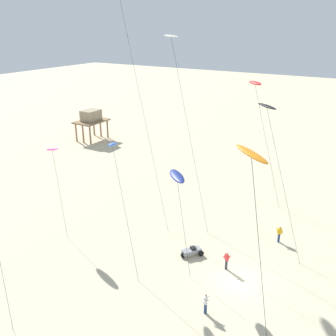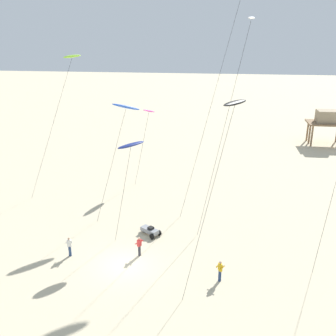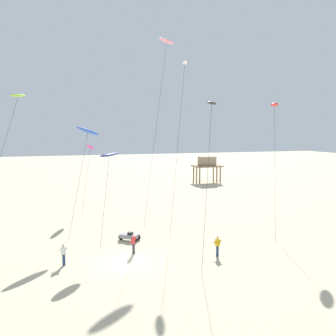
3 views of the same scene
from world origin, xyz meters
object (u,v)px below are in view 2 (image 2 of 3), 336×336
(kite_blue, at_px, (126,108))
(kite_magenta, at_px, (149,111))
(kite_white, at_px, (250,24))
(kite_flyer_middle, at_px, (220,270))
(kite_flyer_furthest, at_px, (69,246))
(beach_buggy, at_px, (150,231))
(stilt_house, at_px, (327,119))
(kite_navy, at_px, (131,145))
(kite_lime, at_px, (72,58))
(kite_flyer_nearest, at_px, (139,246))
(kite_black, at_px, (234,105))

(kite_blue, relative_size, kite_magenta, 1.25)
(kite_white, height_order, kite_flyer_middle, kite_white)
(kite_flyer_furthest, distance_m, beach_buggy, 7.22)
(kite_white, bearing_deg, kite_blue, -174.68)
(stilt_house, distance_m, beach_buggy, 39.03)
(stilt_house, bearing_deg, kite_navy, -127.81)
(kite_navy, bearing_deg, beach_buggy, -22.95)
(kite_navy, relative_size, kite_flyer_furthest, 5.03)
(kite_lime, bearing_deg, kite_flyer_furthest, -74.21)
(beach_buggy, bearing_deg, kite_navy, 157.05)
(kite_white, bearing_deg, stilt_house, 59.92)
(kite_lime, relative_size, kite_flyer_middle, 8.81)
(kite_flyer_middle, bearing_deg, kite_flyer_nearest, 157.90)
(kite_black, height_order, stilt_house, kite_black)
(kite_flyer_nearest, bearing_deg, beach_buggy, 84.95)
(kite_magenta, xyz_separation_m, kite_flyer_furthest, (-3.54, -18.08, -7.33))
(kite_black, bearing_deg, kite_flyer_middle, -100.71)
(kite_magenta, height_order, kite_flyer_nearest, kite_magenta)
(kite_navy, distance_m, kite_flyer_nearest, 8.39)
(kite_magenta, distance_m, kite_navy, 13.25)
(kite_black, bearing_deg, stilt_house, 65.90)
(kite_blue, distance_m, beach_buggy, 11.87)
(kite_lime, distance_m, kite_navy, 15.84)
(kite_navy, bearing_deg, kite_flyer_middle, -40.76)
(kite_white, bearing_deg, kite_flyer_middle, -98.25)
(stilt_house, bearing_deg, kite_black, -114.10)
(kite_navy, xyz_separation_m, stilt_house, (24.08, 31.04, -4.15))
(stilt_house, bearing_deg, beach_buggy, -125.27)
(kite_black, bearing_deg, kite_navy, 152.54)
(kite_magenta, distance_m, kite_flyer_nearest, 18.94)
(kite_lime, height_order, kite_flyer_nearest, kite_lime)
(kite_white, distance_m, kite_flyer_furthest, 24.50)
(kite_navy, relative_size, stilt_house, 1.47)
(beach_buggy, bearing_deg, kite_flyer_nearest, -95.05)
(kite_flyer_nearest, distance_m, beach_buggy, 3.46)
(kite_blue, distance_m, kite_flyer_nearest, 13.48)
(kite_lime, height_order, stilt_house, kite_lime)
(kite_lime, distance_m, kite_flyer_furthest, 21.68)
(kite_blue, bearing_deg, kite_flyer_nearest, -72.81)
(kite_blue, relative_size, stilt_house, 1.91)
(kite_blue, bearing_deg, beach_buggy, -61.55)
(kite_flyer_furthest, xyz_separation_m, stilt_house, (28.33, 35.89, 3.05))
(kite_black, bearing_deg, kite_flyer_nearest, 178.39)
(kite_magenta, bearing_deg, beach_buggy, -80.44)
(kite_blue, relative_size, kite_navy, 1.30)
(kite_flyer_middle, bearing_deg, kite_flyer_furthest, 171.12)
(stilt_house, bearing_deg, kite_flyer_nearest, -122.91)
(kite_flyer_furthest, distance_m, stilt_house, 45.82)
(kite_flyer_nearest, distance_m, kite_flyer_furthest, 5.63)
(kite_lime, relative_size, kite_magenta, 1.68)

